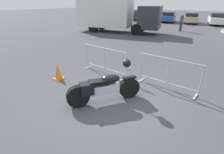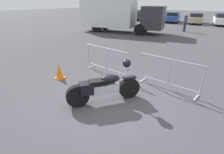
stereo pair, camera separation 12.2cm
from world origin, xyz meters
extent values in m
plane|color=#424247|center=(0.00, 0.00, 0.00)|extent=(120.00, 120.00, 0.00)
cylinder|color=black|center=(0.40, 0.53, 0.32)|extent=(0.54, 0.62, 0.65)
cylinder|color=black|center=(-0.55, -0.70, 0.32)|extent=(0.54, 0.62, 0.65)
cube|color=silver|center=(-0.08, -0.09, 0.42)|extent=(0.71, 0.82, 0.28)
ellipsoid|color=black|center=(0.03, 0.06, 0.71)|extent=(0.55, 0.61, 0.26)
cube|color=black|center=(-0.19, -0.23, 0.67)|extent=(0.54, 0.59, 0.12)
cube|color=black|center=(-0.40, -0.50, 0.52)|extent=(0.48, 0.48, 0.32)
cube|color=black|center=(0.40, 0.53, 0.67)|extent=(0.36, 0.41, 0.06)
cylinder|color=silver|center=(0.34, 0.45, 0.80)|extent=(0.06, 0.06, 0.45)
sphere|color=silver|center=(0.37, 0.49, 0.98)|extent=(0.16, 0.16, 0.16)
sphere|color=black|center=(0.34, 0.45, 1.13)|extent=(0.24, 0.24, 0.24)
cylinder|color=#9EA0A5|center=(-1.36, 1.78, 1.05)|extent=(2.17, 0.33, 0.04)
cylinder|color=#9EA0A5|center=(-1.36, 1.78, 0.20)|extent=(2.17, 0.33, 0.04)
cylinder|color=#9EA0A5|center=(-2.40, 1.91, 0.62)|extent=(0.05, 0.05, 0.85)
cylinder|color=#9EA0A5|center=(-1.36, 1.78, 0.62)|extent=(0.05, 0.05, 0.85)
cylinder|color=#9EA0A5|center=(-0.33, 1.64, 0.62)|extent=(0.05, 0.05, 0.85)
cube|color=#9EA0A5|center=(-2.33, 1.90, 0.01)|extent=(0.12, 0.44, 0.03)
cube|color=#9EA0A5|center=(-0.40, 1.65, 0.01)|extent=(0.12, 0.44, 0.03)
cylinder|color=#9EA0A5|center=(1.21, 1.78, 1.05)|extent=(2.17, 0.33, 0.04)
cylinder|color=#9EA0A5|center=(1.21, 1.78, 0.20)|extent=(2.17, 0.33, 0.04)
cylinder|color=#9EA0A5|center=(0.17, 1.91, 0.62)|extent=(0.05, 0.05, 0.85)
cylinder|color=#9EA0A5|center=(1.21, 1.78, 0.62)|extent=(0.05, 0.05, 0.85)
cylinder|color=#9EA0A5|center=(2.24, 1.64, 0.62)|extent=(0.05, 0.05, 0.85)
cube|color=#9EA0A5|center=(0.24, 1.90, 0.01)|extent=(0.12, 0.44, 0.03)
cube|color=#9EA0A5|center=(2.17, 1.65, 0.01)|extent=(0.12, 0.44, 0.03)
cube|color=white|center=(-7.57, 10.90, 1.73)|extent=(5.34, 3.19, 2.50)
cube|color=#2D2D33|center=(-3.35, 11.70, 1.43)|extent=(2.17, 2.48, 1.90)
cylinder|color=black|center=(-4.44, 12.47, 0.48)|extent=(1.00, 0.45, 0.96)
cylinder|color=black|center=(-4.08, 10.57, 0.48)|extent=(1.00, 0.45, 0.96)
cylinder|color=black|center=(-8.59, 11.69, 0.48)|extent=(1.00, 0.45, 0.96)
cylinder|color=black|center=(-8.23, 9.79, 0.48)|extent=(1.00, 0.45, 0.96)
cube|color=black|center=(-10.76, 22.82, 0.62)|extent=(2.46, 4.58, 0.71)
cube|color=#1E232B|center=(-10.73, 22.67, 1.22)|extent=(1.97, 2.46, 0.51)
cylinder|color=black|center=(-11.72, 24.07, 0.32)|extent=(0.33, 0.67, 0.65)
cylinder|color=black|center=(-10.25, 24.31, 0.32)|extent=(0.33, 0.67, 0.65)
cylinder|color=black|center=(-11.26, 21.32, 0.32)|extent=(0.33, 0.67, 0.65)
cylinder|color=black|center=(-9.79, 21.57, 0.32)|extent=(0.33, 0.67, 0.65)
cube|color=#236B38|center=(-7.74, 22.69, 0.63)|extent=(2.51, 4.67, 0.72)
cube|color=#1E232B|center=(-7.71, 22.53, 1.25)|extent=(2.01, 2.51, 0.52)
cylinder|color=black|center=(-8.72, 23.96, 0.33)|extent=(0.33, 0.69, 0.66)
cylinder|color=black|center=(-7.22, 24.21, 0.33)|extent=(0.33, 0.69, 0.66)
cylinder|color=black|center=(-8.25, 21.16, 0.33)|extent=(0.33, 0.69, 0.66)
cylinder|color=black|center=(-6.76, 21.41, 0.33)|extent=(0.33, 0.69, 0.66)
cube|color=#284799|center=(-4.72, 22.71, 0.57)|extent=(2.29, 4.26, 0.66)
cube|color=#1E232B|center=(-4.70, 22.57, 1.14)|extent=(1.83, 2.29, 0.47)
cylinder|color=black|center=(-5.62, 23.87, 0.30)|extent=(0.30, 0.63, 0.60)
cylinder|color=black|center=(-4.25, 24.10, 0.30)|extent=(0.30, 0.63, 0.60)
cylinder|color=black|center=(-5.19, 21.32, 0.30)|extent=(0.30, 0.63, 0.60)
cylinder|color=black|center=(-3.83, 21.55, 0.30)|extent=(0.30, 0.63, 0.60)
cube|color=tan|center=(-1.70, 22.75, 0.57)|extent=(2.25, 4.20, 0.65)
cube|color=#1E232B|center=(-1.68, 22.61, 1.12)|extent=(1.81, 2.26, 0.46)
cylinder|color=black|center=(-2.59, 23.90, 0.30)|extent=(0.30, 0.62, 0.59)
cylinder|color=black|center=(-1.24, 24.12, 0.30)|extent=(0.30, 0.62, 0.59)
cylinder|color=black|center=(-2.17, 21.38, 0.30)|extent=(0.30, 0.62, 0.59)
cylinder|color=black|center=(-0.82, 21.60, 0.30)|extent=(0.30, 0.62, 0.59)
cube|color=white|center=(1.31, 22.74, 0.60)|extent=(2.39, 4.46, 0.69)
cube|color=#1E232B|center=(1.34, 22.59, 1.19)|extent=(1.92, 2.40, 0.49)
cylinder|color=black|center=(0.38, 23.95, 0.32)|extent=(0.32, 0.66, 0.63)
cylinder|color=black|center=(0.82, 21.28, 0.32)|extent=(0.32, 0.66, 0.63)
cylinder|color=#262838|center=(-1.31, 14.97, 0.42)|extent=(0.30, 0.30, 0.85)
cylinder|color=#3F3F47|center=(-1.31, 14.97, 1.16)|extent=(0.43, 0.43, 0.62)
sphere|color=tan|center=(-1.31, 14.97, 1.58)|extent=(0.22, 0.22, 0.22)
cube|color=orange|center=(-2.53, 0.33, 0.01)|extent=(0.34, 0.34, 0.03)
cone|color=orange|center=(-2.53, 0.33, 0.31)|extent=(0.28, 0.28, 0.56)
camera|label=1|loc=(2.53, -3.78, 2.76)|focal=28.00mm
camera|label=2|loc=(2.63, -3.71, 2.76)|focal=28.00mm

